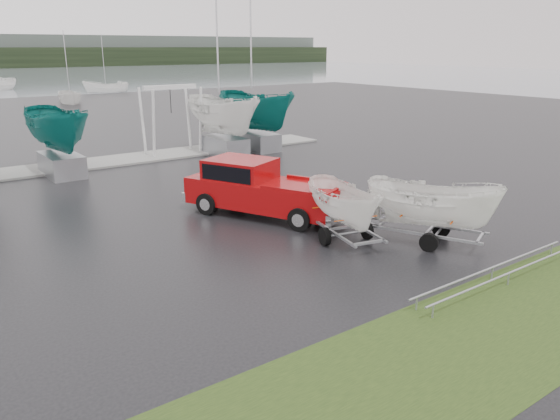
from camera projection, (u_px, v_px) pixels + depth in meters
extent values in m
plane|color=black|center=(206.00, 223.00, 20.24)|extent=(120.00, 120.00, 0.00)
plane|color=#203113|center=(455.00, 350.00, 11.74)|extent=(40.00, 40.00, 0.00)
cube|color=gray|center=(92.00, 163.00, 30.26)|extent=(30.00, 3.00, 0.12)
cube|color=maroon|center=(265.00, 194.00, 20.93)|extent=(4.49, 6.52, 1.01)
cube|color=maroon|center=(240.00, 170.00, 21.22)|extent=(2.81, 3.05, 0.91)
cube|color=black|center=(240.00, 169.00, 21.21)|extent=(2.73, 2.82, 0.59)
cube|color=silver|center=(341.00, 214.00, 19.54)|extent=(2.04, 1.06, 0.37)
cylinder|color=black|center=(207.00, 204.00, 21.16)|extent=(0.64, 0.91, 0.85)
cylinder|color=black|center=(236.00, 192.00, 22.85)|extent=(0.64, 0.91, 0.85)
cylinder|color=black|center=(300.00, 219.00, 19.25)|extent=(0.64, 0.91, 0.85)
cylinder|color=black|center=(324.00, 205.00, 20.94)|extent=(0.64, 0.91, 0.85)
cube|color=#989BA0|center=(425.00, 235.00, 17.60)|extent=(1.56, 3.31, 0.08)
cube|color=#989BA0|center=(434.00, 225.00, 18.52)|extent=(1.56, 3.31, 0.08)
cylinder|color=#989BA0|center=(435.00, 235.00, 18.01)|extent=(1.49, 0.73, 0.08)
cylinder|color=black|center=(429.00, 243.00, 17.34)|extent=(0.41, 0.62, 0.60)
cylinder|color=black|center=(441.00, 229.00, 18.68)|extent=(0.41, 0.62, 0.60)
imported|color=white|center=(435.00, 163.00, 17.40)|extent=(2.24, 2.26, 4.47)
cube|color=#E14C07|center=(407.00, 211.00, 18.28)|extent=(1.43, 0.68, 0.03)
cube|color=#E14C07|center=(456.00, 218.00, 17.52)|extent=(1.43, 0.68, 0.03)
cube|color=#989BA0|center=(329.00, 229.00, 18.11)|extent=(0.94, 3.51, 0.08)
cube|color=#989BA0|center=(358.00, 226.00, 18.51)|extent=(0.94, 3.51, 0.08)
cylinder|color=#989BA0|center=(346.00, 233.00, 18.18)|extent=(1.57, 0.46, 0.08)
cylinder|color=black|center=(325.00, 237.00, 17.89)|extent=(0.32, 0.63, 0.60)
cylinder|color=black|center=(367.00, 231.00, 18.47)|extent=(0.32, 0.63, 0.60)
imported|color=white|center=(346.00, 168.00, 17.72)|extent=(1.84, 1.87, 4.01)
cube|color=#E14C07|center=(333.00, 206.00, 18.86)|extent=(1.51, 0.41, 0.03)
cube|color=#E14C07|center=(356.00, 219.00, 17.45)|extent=(1.51, 0.41, 0.03)
cylinder|color=silver|center=(154.00, 125.00, 31.02)|extent=(0.16, 0.58, 3.99)
cylinder|color=silver|center=(143.00, 122.00, 32.25)|extent=(0.16, 0.58, 3.99)
cylinder|color=silver|center=(201.00, 121.00, 32.72)|extent=(0.16, 0.58, 3.99)
cylinder|color=silver|center=(188.00, 118.00, 33.95)|extent=(0.16, 0.58, 3.99)
cube|color=silver|center=(170.00, 87.00, 31.91)|extent=(3.30, 0.25, 0.25)
cube|color=#989BA0|center=(62.00, 165.00, 27.54)|extent=(1.60, 3.20, 1.10)
imported|color=#0E6660|center=(53.00, 89.00, 26.47)|extent=(2.39, 2.45, 6.35)
cube|color=#989BA0|center=(225.00, 146.00, 32.73)|extent=(1.60, 3.20, 1.10)
imported|color=white|center=(223.00, 79.00, 31.61)|extent=(2.52, 2.59, 6.71)
cylinder|color=#B2B2B7|center=(217.00, 30.00, 31.21)|extent=(0.10, 0.10, 7.00)
cube|color=#989BA0|center=(257.00, 141.00, 34.39)|extent=(1.60, 3.20, 1.10)
imported|color=#0E6660|center=(256.00, 75.00, 33.23)|extent=(2.64, 2.71, 7.02)
cylinder|color=#B2B2B7|center=(251.00, 29.00, 32.83)|extent=(0.10, 0.10, 7.00)
cylinder|color=#989BA0|center=(509.00, 273.00, 14.88)|extent=(7.00, 0.06, 0.06)
cylinder|color=#989BA0|center=(493.00, 267.00, 15.26)|extent=(7.00, 0.06, 0.06)
imported|color=white|center=(71.00, 103.00, 62.92)|extent=(2.56, 2.61, 6.07)
cylinder|color=#B2B2B7|center=(67.00, 67.00, 61.77)|extent=(0.08, 0.08, 8.00)
imported|color=white|center=(106.00, 92.00, 78.69)|extent=(3.18, 3.14, 6.39)
cylinder|color=#B2B2B7|center=(104.00, 63.00, 77.54)|extent=(0.08, 0.08, 8.00)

